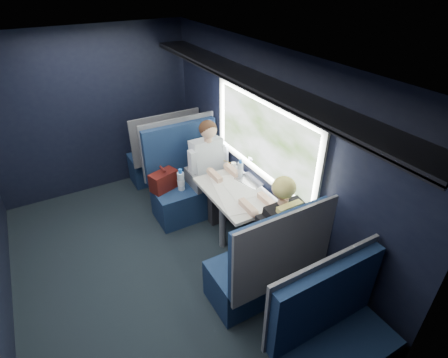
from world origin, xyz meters
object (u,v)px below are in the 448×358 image
table (234,197)px  seat_row_back (332,345)px  laptop (255,175)px  man (211,165)px  bottle_small (240,169)px  cup (234,166)px  woman (277,226)px  seat_bay_near (188,184)px  seat_bay_far (264,268)px  seat_row_front (164,156)px

table → seat_row_back: bearing=-95.8°
seat_row_back → laptop: (0.53, 1.89, 0.40)m
man → seat_row_back: bearing=-95.7°
bottle_small → cup: 0.21m
woman → cup: bearing=80.6°
laptop → bottle_small: 0.19m
bottle_small → cup: (0.03, 0.20, -0.06)m
woman → table: bearing=95.5°
table → seat_bay_near: 0.93m
seat_bay_far → seat_row_back: 0.92m
cup → bottle_small: bearing=-98.7°
seat_bay_far → bottle_small: (0.41, 1.11, 0.43)m
man → seat_bay_far: bearing=-99.0°
seat_row_back → bottle_small: 2.12m
table → cup: bearing=59.7°
seat_row_front → woman: woman is taller
woman → seat_row_back: bearing=-102.9°
seat_row_back → seat_bay_near: bearing=90.4°
woman → laptop: (0.28, 0.80, 0.08)m
seat_bay_far → bottle_small: seat_bay_far is taller
seat_row_front → seat_row_back: (0.00, -3.59, 0.00)m
seat_row_front → cup: 1.47m
table → seat_row_front: 1.82m
seat_bay_near → seat_row_front: (0.02, 0.92, -0.01)m
cup → seat_row_back: bearing=-101.1°
seat_bay_near → seat_row_back: seat_bay_near is taller
man → woman: same height
table → seat_row_front: bearing=95.8°
seat_bay_near → woman: size_ratio=0.95×
seat_row_front → woman: size_ratio=0.88×
bottle_small → seat_bay_far: bearing=-110.1°
seat_bay_near → woman: 1.63m
seat_bay_far → bottle_small: size_ratio=5.34×
seat_row_back → bottle_small: seat_row_back is taller
woman → seat_row_front: bearing=95.7°
woman → cup: 1.16m
bottle_small → laptop: bearing=-51.1°
man → cup: bearing=-53.8°
seat_row_front → bottle_small: bearing=-75.3°
seat_bay_far → laptop: 1.17m
seat_bay_far → seat_row_front: bearing=90.0°
seat_bay_far → laptop: size_ratio=3.35×
seat_row_front → man: bearing=-77.2°
laptop → bottle_small: size_ratio=1.60×
seat_bay_far → cup: 1.43m
seat_bay_near → table: bearing=-77.2°
laptop → woman: bearing=-109.1°
seat_bay_near → seat_row_back: 2.67m
seat_bay_far → bottle_small: bearing=69.9°
table → cup: cup is taller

